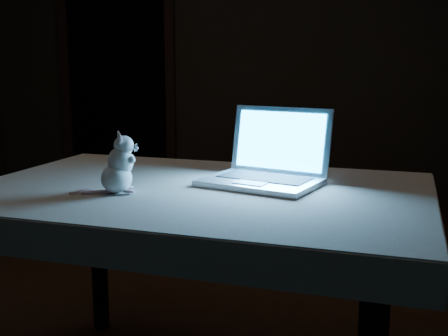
# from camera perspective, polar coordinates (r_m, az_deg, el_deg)

# --- Properties ---
(floor) EXTENTS (5.00, 5.00, 0.00)m
(floor) POSITION_cam_1_polar(r_m,az_deg,el_deg) (2.76, -5.04, -14.49)
(floor) COLOR black
(floor) RESTS_ON ground
(back_wall) EXTENTS (4.50, 0.04, 2.60)m
(back_wall) POSITION_cam_1_polar(r_m,az_deg,el_deg) (4.96, 1.55, 12.12)
(back_wall) COLOR black
(back_wall) RESTS_ON ground
(doorway) EXTENTS (1.06, 0.36, 2.13)m
(doorway) POSITION_cam_1_polar(r_m,az_deg,el_deg) (5.21, -10.73, 9.29)
(doorway) COLOR black
(doorway) RESTS_ON back_wall
(table) EXTENTS (1.53, 1.12, 0.75)m
(table) POSITION_cam_1_polar(r_m,az_deg,el_deg) (2.00, -2.61, -12.79)
(table) COLOR black
(table) RESTS_ON floor
(tablecloth) EXTENTS (1.74, 1.40, 0.11)m
(tablecloth) POSITION_cam_1_polar(r_m,az_deg,el_deg) (1.88, -4.16, -3.62)
(tablecloth) COLOR #BFAF9E
(tablecloth) RESTS_ON table
(laptop) EXTENTS (0.48, 0.45, 0.26)m
(laptop) POSITION_cam_1_polar(r_m,az_deg,el_deg) (1.89, 3.75, 2.08)
(laptop) COLOR silver
(laptop) RESTS_ON tablecloth
(plush_mouse) EXTENTS (0.19, 0.19, 0.19)m
(plush_mouse) POSITION_cam_1_polar(r_m,az_deg,el_deg) (1.81, -10.91, 0.51)
(plush_mouse) COLOR silver
(plush_mouse) RESTS_ON tablecloth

